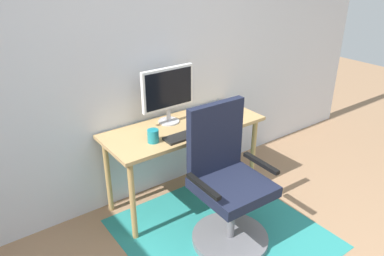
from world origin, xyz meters
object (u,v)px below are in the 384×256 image
monitor (168,91)px  computer_mouse (216,123)px  keyboard (189,134)px  coffee_cup (153,136)px  cell_phone (229,107)px  office_chair (227,191)px  desk (184,134)px

monitor → computer_mouse: bearing=-44.7°
keyboard → computer_mouse: (0.30, 0.03, 0.01)m
monitor → keyboard: 0.41m
monitor → coffee_cup: monitor is taller
cell_phone → office_chair: size_ratio=0.13×
coffee_cup → cell_phone: coffee_cup is taller
desk → cell_phone: size_ratio=9.73×
computer_mouse → office_chair: 0.62m
desk → keyboard: (-0.07, -0.18, 0.09)m
keyboard → coffee_cup: size_ratio=4.25×
keyboard → computer_mouse: size_ratio=4.13×
keyboard → cell_phone: keyboard is taller
coffee_cup → desk: bearing=16.5°
desk → office_chair: bearing=-94.9°
cell_phone → desk: bearing=-175.8°
office_chair → coffee_cup: bearing=122.2°
keyboard → cell_phone: (0.63, 0.25, -0.00)m
computer_mouse → office_chair: (-0.28, -0.47, -0.30)m
monitor → office_chair: bearing=-89.3°
coffee_cup → cell_phone: (0.91, 0.18, -0.05)m
computer_mouse → cell_phone: size_ratio=0.74×
computer_mouse → office_chair: bearing=-120.6°
office_chair → keyboard: bearing=93.9°
desk → monitor: (-0.06, 0.13, 0.36)m
coffee_cup → office_chair: size_ratio=0.09×
keyboard → office_chair: bearing=-87.6°
desk → monitor: monitor is taller
coffee_cup → computer_mouse: bearing=-4.4°
computer_mouse → coffee_cup: coffee_cup is taller
office_chair → computer_mouse: bearing=60.9°
desk → cell_phone: bearing=7.3°
monitor → cell_phone: bearing=-5.8°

